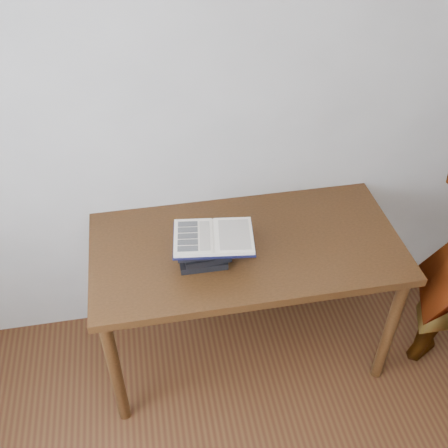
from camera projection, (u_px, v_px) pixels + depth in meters
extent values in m
cube|color=beige|center=(225.00, 114.00, 2.45)|extent=(3.50, 0.04, 2.60)
cube|color=#4B2A12|center=(246.00, 247.00, 2.52)|extent=(1.49, 0.74, 0.04)
cylinder|color=#4B2A12|center=(116.00, 372.00, 2.45)|extent=(0.06, 0.06, 0.76)
cylinder|color=#4B2A12|center=(390.00, 330.00, 2.64)|extent=(0.06, 0.06, 0.76)
cylinder|color=#4B2A12|center=(113.00, 277.00, 2.92)|extent=(0.06, 0.06, 0.76)
cylinder|color=#4B2A12|center=(346.00, 247.00, 3.11)|extent=(0.06, 0.06, 0.76)
cube|color=black|center=(203.00, 258.00, 2.41)|extent=(0.22, 0.16, 0.03)
cube|color=black|center=(206.00, 253.00, 2.39)|extent=(0.22, 0.15, 0.03)
cube|color=black|center=(201.00, 245.00, 2.38)|extent=(0.23, 0.19, 0.03)
cube|color=#192B4B|center=(202.00, 240.00, 2.36)|extent=(0.19, 0.16, 0.03)
cube|color=black|center=(213.00, 239.00, 2.34)|extent=(0.39, 0.29, 0.01)
cube|color=silver|center=(193.00, 237.00, 2.33)|extent=(0.20, 0.26, 0.02)
cube|color=silver|center=(234.00, 236.00, 2.34)|extent=(0.20, 0.26, 0.02)
cylinder|color=silver|center=(213.00, 237.00, 2.33)|extent=(0.04, 0.24, 0.01)
cube|color=black|center=(188.00, 224.00, 2.38)|extent=(0.09, 0.04, 0.00)
cube|color=black|center=(188.00, 230.00, 2.35)|extent=(0.09, 0.04, 0.00)
cube|color=black|center=(188.00, 236.00, 2.32)|extent=(0.09, 0.04, 0.00)
cube|color=black|center=(188.00, 242.00, 2.29)|extent=(0.09, 0.04, 0.00)
cube|color=black|center=(188.00, 249.00, 2.26)|extent=(0.09, 0.04, 0.00)
cube|color=silver|center=(205.00, 235.00, 2.32)|extent=(0.07, 0.20, 0.00)
cube|color=silver|center=(234.00, 234.00, 2.33)|extent=(0.16, 0.22, 0.00)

